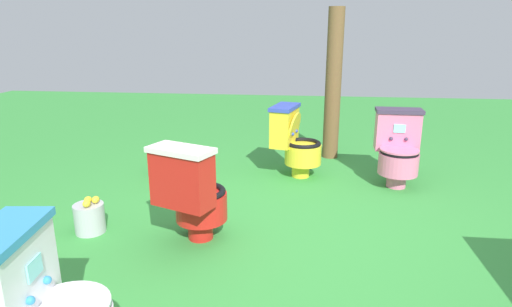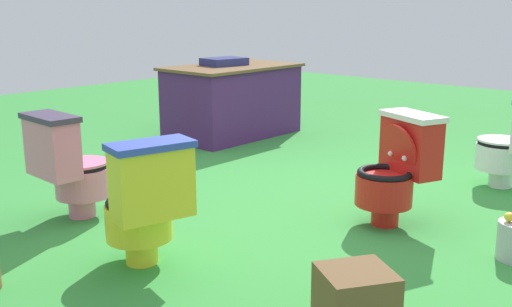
{
  "view_description": "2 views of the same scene",
  "coord_description": "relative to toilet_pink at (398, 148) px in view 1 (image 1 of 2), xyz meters",
  "views": [
    {
      "loc": [
        2.73,
        0.14,
        1.47
      ],
      "look_at": [
        -0.44,
        -0.24,
        0.53
      ],
      "focal_mm": 30.18,
      "sensor_mm": 36.0,
      "label": 1
    },
    {
      "loc": [
        -3.37,
        -2.47,
        1.4
      ],
      "look_at": [
        -0.69,
        -0.04,
        0.51
      ],
      "focal_mm": 42.24,
      "sensor_mm": 36.0,
      "label": 2
    }
  ],
  "objects": [
    {
      "name": "toilet_red",
      "position": [
        1.38,
        -1.64,
        0.0
      ],
      "size": [
        0.61,
        0.56,
        0.73
      ],
      "rotation": [
        0.0,
        0.0,
        1.19
      ],
      "color": "red",
      "rests_on": "ground"
    },
    {
      "name": "ground",
      "position": [
        1.35,
        -1.02,
        -0.37
      ],
      "size": [
        14.0,
        14.0,
        0.0
      ],
      "primitive_type": "plane",
      "color": "green"
    },
    {
      "name": "lemon_bucket",
      "position": [
        1.32,
        -2.46,
        -0.25
      ],
      "size": [
        0.22,
        0.22,
        0.28
      ],
      "color": "#B7B7BF",
      "rests_on": "ground"
    },
    {
      "name": "small_crate",
      "position": [
        0.03,
        -2.22,
        -0.22
      ],
      "size": [
        0.41,
        0.4,
        0.3
      ],
      "primitive_type": "cube",
      "rotation": [
        0.0,
        0.0,
        4.14
      ],
      "color": "brown",
      "rests_on": "ground"
    },
    {
      "name": "toilet_yellow",
      "position": [
        -0.15,
        -0.99,
        0.0
      ],
      "size": [
        0.51,
        0.57,
        0.73
      ],
      "rotation": [
        0.0,
        0.0,
        6.04
      ],
      "color": "yellow",
      "rests_on": "ground"
    },
    {
      "name": "toilet_pink",
      "position": [
        0.0,
        0.0,
        0.0
      ],
      "size": [
        0.51,
        0.44,
        0.73
      ],
      "rotation": [
        0.0,
        0.0,
        4.68
      ],
      "color": "pink",
      "rests_on": "ground"
    },
    {
      "name": "wooden_post",
      "position": [
        -0.87,
        -0.59,
        0.48
      ],
      "size": [
        0.18,
        0.18,
        1.69
      ],
      "primitive_type": "cylinder",
      "color": "brown",
      "rests_on": "ground"
    }
  ]
}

